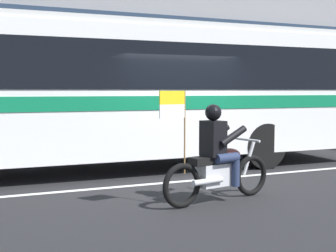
# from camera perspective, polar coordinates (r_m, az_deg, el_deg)

# --- Properties ---
(ground_plane) EXTENTS (60.00, 60.00, 0.00)m
(ground_plane) POSITION_cam_1_polar(r_m,az_deg,el_deg) (9.48, 1.70, -6.27)
(ground_plane) COLOR black
(sidewalk_curb) EXTENTS (28.00, 3.80, 0.15)m
(sidewalk_curb) POSITION_cam_1_polar(r_m,az_deg,el_deg) (14.22, -6.85, -2.37)
(sidewalk_curb) COLOR #A39E93
(sidewalk_curb) RESTS_ON ground_plane
(lane_center_stripe) EXTENTS (26.60, 0.14, 0.01)m
(lane_center_stripe) POSITION_cam_1_polar(r_m,az_deg,el_deg) (8.95, 3.30, -6.91)
(lane_center_stripe) COLOR silver
(lane_center_stripe) RESTS_ON ground_plane
(transit_bus) EXTENTS (11.71, 2.75, 3.22)m
(transit_bus) POSITION_cam_1_polar(r_m,az_deg,el_deg) (10.04, -7.08, 5.11)
(transit_bus) COLOR white
(transit_bus) RESTS_ON ground_plane
(motorcycle_with_rider) EXTENTS (2.16, 0.76, 1.78)m
(motorcycle_with_rider) POSITION_cam_1_polar(r_m,az_deg,el_deg) (7.20, 6.32, -4.38)
(motorcycle_with_rider) COLOR black
(motorcycle_with_rider) RESTS_ON ground_plane
(fire_hydrant) EXTENTS (0.22, 0.30, 0.75)m
(fire_hydrant) POSITION_cam_1_polar(r_m,az_deg,el_deg) (13.30, 1.02, -0.89)
(fire_hydrant) COLOR gold
(fire_hydrant) RESTS_ON sidewalk_curb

